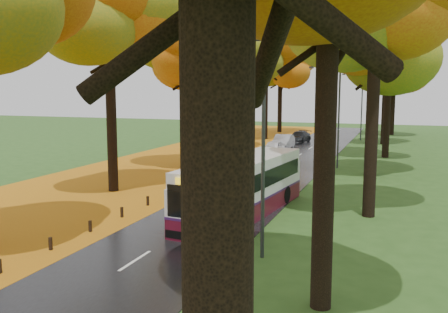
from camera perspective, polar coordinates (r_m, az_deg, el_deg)
The scene contains 14 objects.
road at distance 35.89m, azimuth 5.14°, elevation -2.12°, with size 6.50×90.00×0.04m, color black.
centre_line at distance 35.88m, azimuth 5.14°, elevation -2.08°, with size 0.12×90.00×0.01m, color silver.
leaf_verge at distance 39.10m, azimuth -7.72°, elevation -1.35°, with size 12.00×90.00×0.02m, color #94500D.
leaf_drift at distance 36.76m, azimuth 0.54°, elevation -1.81°, with size 0.90×90.00×0.01m, color #B97913.
trees_left at distance 39.81m, azimuth -4.20°, elevation 12.62°, with size 9.20×74.00×13.88m.
trees_right at distance 36.33m, azimuth 17.48°, elevation 12.98°, with size 9.30×74.20×13.96m.
bollard_row at distance 19.69m, azimuth -21.63°, elevation -10.36°, with size 0.11×23.51×0.52m.
streetlamp_near at distance 17.97m, azimuth 3.75°, elevation 3.00°, with size 2.45×0.18×8.00m.
streetlamp_mid at distance 39.55m, azimuth 12.65°, elevation 5.49°, with size 2.45×0.18×8.00m.
streetlamp_far at distance 61.43m, azimuth 15.25°, elevation 6.19°, with size 2.45×0.18×8.00m.
bus at distance 24.47m, azimuth 2.23°, elevation -3.32°, with size 3.59×10.69×2.76m.
car_white at distance 46.50m, azimuth 5.65°, elevation 1.01°, with size 1.55×3.85×1.31m, color white.
car_silver at distance 50.37m, azimuth 6.78°, elevation 1.63°, with size 1.59×4.57×1.51m, color #96989D.
car_dark at distance 57.36m, azimuth 8.58°, elevation 2.23°, with size 1.77×4.35×1.26m, color black.
Camera 1 is at (8.89, -9.21, 6.24)m, focal length 40.00 mm.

